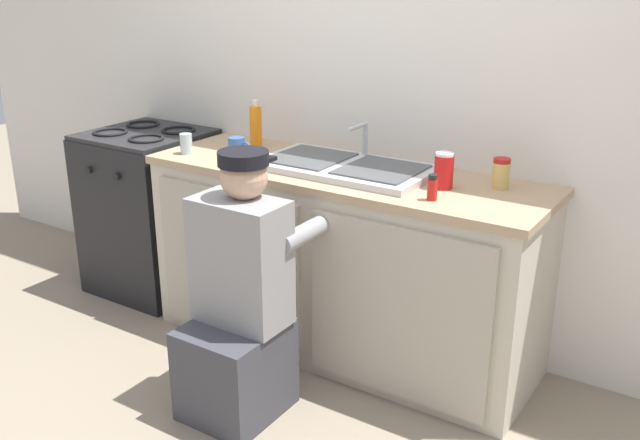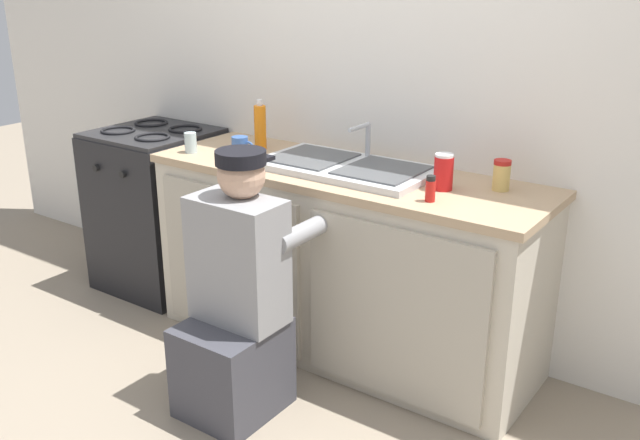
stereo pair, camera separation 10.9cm
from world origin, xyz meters
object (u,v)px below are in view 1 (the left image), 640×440
sink_double_basin (344,166)px  water_glass (186,144)px  coffee_mug (237,147)px  soap_bottle_orange (256,127)px  condiment_jar (501,173)px  spice_bottle_red (432,188)px  stove_range (151,211)px  plumber_person (239,309)px  soda_cup_red (444,171)px

sink_double_basin → water_glass: 0.82m
sink_double_basin → coffee_mug: (-0.56, -0.08, 0.03)m
water_glass → soap_bottle_orange: soap_bottle_orange is taller
water_glass → soap_bottle_orange: (0.23, 0.26, 0.06)m
condiment_jar → soap_bottle_orange: bearing=-178.4°
spice_bottle_red → condiment_jar: condiment_jar is taller
stove_range → plumber_person: (1.19, -0.67, 0.00)m
sink_double_basin → coffee_mug: bearing=-172.1°
sink_double_basin → water_glass: bearing=-168.2°
condiment_jar → soda_cup_red: 0.24m
stove_range → condiment_jar: 2.02m
sink_double_basin → soap_bottle_orange: bearing=171.2°
sink_double_basin → water_glass: sink_double_basin is taller
plumber_person → coffee_mug: size_ratio=8.76×
sink_double_basin → water_glass: size_ratio=8.00×
coffee_mug → stove_range: bearing=174.0°
stove_range → water_glass: bearing=-19.7°
plumber_person → soap_bottle_orange: 1.06m
stove_range → coffee_mug: coffee_mug is taller
plumber_person → soap_bottle_orange: soap_bottle_orange is taller
sink_double_basin → stove_range: sink_double_basin is taller
sink_double_basin → coffee_mug: 0.57m
stove_range → soap_bottle_orange: size_ratio=3.71×
plumber_person → spice_bottle_red: 0.92m
soap_bottle_orange → sink_double_basin: bearing=-8.8°
sink_double_basin → soap_bottle_orange: size_ratio=3.20×
stove_range → soap_bottle_orange: bearing=7.4°
sink_double_basin → soap_bottle_orange: soap_bottle_orange is taller
soap_bottle_orange → coffee_mug: (0.01, -0.17, -0.07)m
plumber_person → spice_bottle_red: bearing=39.6°
spice_bottle_red → soda_cup_red: 0.18m
sink_double_basin → spice_bottle_red: (0.51, -0.18, 0.03)m
water_glass → spice_bottle_red: bearing=-0.4°
plumber_person → soap_bottle_orange: bearing=122.6°
sink_double_basin → plumber_person: (-0.08, -0.67, -0.45)m
condiment_jar → soap_bottle_orange: (-1.26, -0.03, 0.05)m
stove_range → water_glass: 0.69m
plumber_person → condiment_jar: size_ratio=8.63×
condiment_jar → soda_cup_red: (-0.20, -0.13, 0.01)m
soap_bottle_orange → soda_cup_red: bearing=-5.2°
condiment_jar → water_glass: 1.52m
stove_range → plumber_person: plumber_person is taller
spice_bottle_red → water_glass: 1.32m
water_glass → condiment_jar: bearing=11.1°
sink_double_basin → plumber_person: bearing=-97.1°
plumber_person → spice_bottle_red: size_ratio=10.52×
soda_cup_red → water_glass: bearing=-172.9°
spice_bottle_red → soap_bottle_orange: soap_bottle_orange is taller
condiment_jar → coffee_mug: (-1.25, -0.20, -0.02)m
condiment_jar → sink_double_basin: bearing=-169.8°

